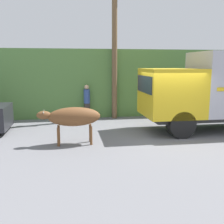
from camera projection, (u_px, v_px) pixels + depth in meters
The scene contains 5 objects.
ground_plane at pixel (168, 136), 10.37m from camera, with size 60.00×60.00×0.00m, color slate.
hillside_embankment at pixel (129, 80), 16.94m from camera, with size 32.00×5.93×3.59m.
brown_cow at pixel (73, 117), 9.19m from camera, with size 2.20×0.67×1.33m.
pedestrian_on_hill at pixel (87, 100), 13.50m from camera, with size 0.40×0.40×1.78m.
utility_pole at pixel (115, 49), 13.26m from camera, with size 0.90×0.27×6.91m.
Camera 1 is at (-3.77, -9.55, 2.81)m, focal length 42.00 mm.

